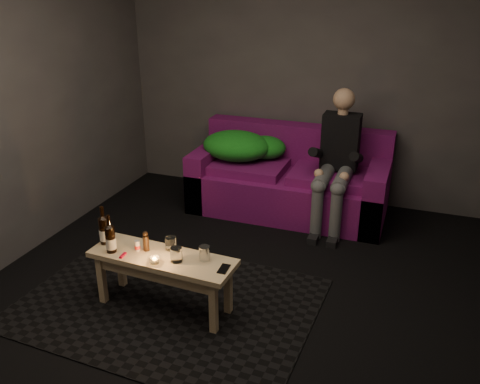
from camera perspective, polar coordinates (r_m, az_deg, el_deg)
The scene contains 17 objects.
floor at distance 3.83m, azimuth -0.67°, elevation -12.80°, with size 4.50×4.50×0.00m, color black.
room at distance 3.60m, azimuth 1.91°, elevation 13.42°, with size 4.50×4.50×4.50m.
rug at distance 3.90m, azimuth -8.01°, elevation -12.22°, with size 2.12×1.54×0.01m, color black.
sofa at distance 5.24m, azimuth 5.62°, elevation 1.15°, with size 1.94×0.88×0.84m.
green_blanket at distance 5.27m, azimuth 0.18°, elevation 5.16°, with size 0.86×0.58×0.29m.
person at distance 4.88m, azimuth 10.82°, elevation 3.80°, with size 0.35×0.81×1.30m.
coffee_table at distance 3.68m, azimuth -8.68°, elevation -8.14°, with size 1.07×0.39×0.43m.
beer_bottle_a at distance 3.84m, azimuth -15.02°, elevation -4.13°, with size 0.07×0.07×0.29m.
beer_bottle_b at distance 3.71m, azimuth -14.35°, elevation -5.07°, with size 0.07×0.07×0.29m.
salt_shaker at distance 3.72m, azimuth -11.46°, elevation -5.92°, with size 0.04×0.04×0.08m, color silver.
pepper_mill at distance 3.70m, azimuth -10.51°, elevation -5.68°, with size 0.04×0.04×0.12m, color black.
tumbler_back at distance 3.69m, azimuth -7.78°, elevation -5.72°, with size 0.08×0.08×0.09m, color white.
tealight at distance 3.55m, azimuth -9.57°, elevation -7.55°, with size 0.06×0.06×0.05m.
tumbler_front at distance 3.53m, azimuth -7.17°, elevation -6.99°, with size 0.08×0.08×0.10m, color white.
steel_cup at distance 3.53m, azimuth -4.00°, elevation -6.86°, with size 0.08×0.08×0.10m, color #B5B7BC.
smartphone at distance 3.44m, azimuth -1.83°, elevation -8.62°, with size 0.06×0.12×0.01m, color black.
red_lighter at distance 3.68m, azimuth -13.01°, elevation -6.95°, with size 0.02×0.08×0.01m, color red.
Camera 1 is at (1.11, -2.91, 2.24)m, focal length 38.00 mm.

